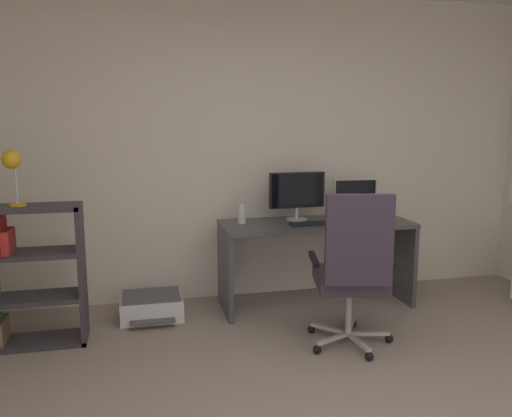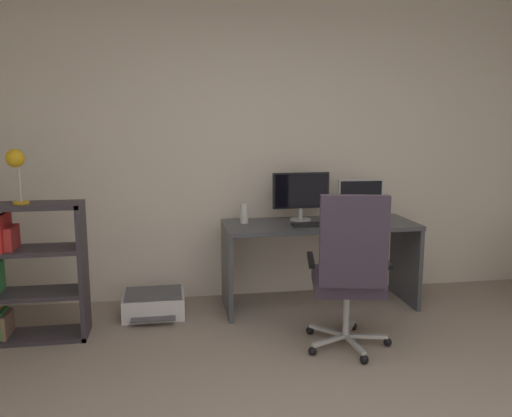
# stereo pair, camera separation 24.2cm
# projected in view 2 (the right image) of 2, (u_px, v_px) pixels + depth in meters

# --- Properties ---
(wall_back) EXTENTS (5.17, 0.10, 2.67)m
(wall_back) POSITION_uv_depth(u_px,v_px,m) (258.00, 149.00, 4.68)
(wall_back) COLOR silver
(wall_back) RESTS_ON ground
(desk) EXTENTS (1.62, 0.61, 0.73)m
(desk) POSITION_uv_depth(u_px,v_px,m) (319.00, 244.00, 4.44)
(desk) COLOR #41434A
(desk) RESTS_ON ground
(monitor_main) EXTENTS (0.50, 0.18, 0.41)m
(monitor_main) POSITION_uv_depth(u_px,v_px,m) (301.00, 193.00, 4.48)
(monitor_main) COLOR #B2B5B7
(monitor_main) RESTS_ON desk
(monitor_secondary) EXTENTS (0.40, 0.18, 0.34)m
(monitor_secondary) POSITION_uv_depth(u_px,v_px,m) (360.00, 195.00, 4.57)
(monitor_secondary) COLOR #B2B5B7
(monitor_secondary) RESTS_ON desk
(keyboard) EXTENTS (0.34, 0.13, 0.02)m
(keyboard) POSITION_uv_depth(u_px,v_px,m) (313.00, 225.00, 4.28)
(keyboard) COLOR black
(keyboard) RESTS_ON desk
(computer_mouse) EXTENTS (0.07, 0.11, 0.03)m
(computer_mouse) POSITION_uv_depth(u_px,v_px,m) (345.00, 222.00, 4.35)
(computer_mouse) COLOR black
(computer_mouse) RESTS_ON desk
(desktop_speaker) EXTENTS (0.07, 0.07, 0.17)m
(desktop_speaker) POSITION_uv_depth(u_px,v_px,m) (244.00, 213.00, 4.38)
(desktop_speaker) COLOR silver
(desktop_speaker) RESTS_ON desk
(office_chair) EXTENTS (0.63, 0.65, 1.13)m
(office_chair) POSITION_uv_depth(u_px,v_px,m) (350.00, 269.00, 3.52)
(office_chair) COLOR #B7BABC
(office_chair) RESTS_ON ground
(bookshelf) EXTENTS (0.87, 0.31, 1.01)m
(bookshelf) POSITION_uv_depth(u_px,v_px,m) (7.00, 273.00, 3.74)
(bookshelf) COLOR #322C35
(bookshelf) RESTS_ON ground
(desk_lamp) EXTENTS (0.14, 0.13, 0.39)m
(desk_lamp) POSITION_uv_depth(u_px,v_px,m) (16.00, 162.00, 3.63)
(desk_lamp) COLOR gold
(desk_lamp) RESTS_ON bookshelf
(printer) EXTENTS (0.49, 0.45, 0.20)m
(printer) POSITION_uv_depth(u_px,v_px,m) (154.00, 304.00, 4.28)
(printer) COLOR silver
(printer) RESTS_ON ground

